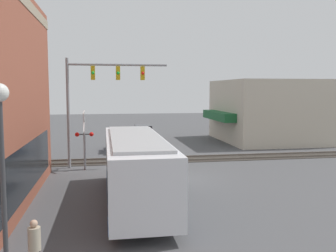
% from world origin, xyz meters
% --- Properties ---
extents(ground_plane, '(120.00, 120.00, 0.00)m').
position_xyz_m(ground_plane, '(0.00, 0.00, 0.00)').
color(ground_plane, '#4C4C4F').
extents(shop_building, '(10.50, 11.14, 6.09)m').
position_xyz_m(shop_building, '(14.59, -12.43, 3.04)').
color(shop_building, beige).
rests_on(shop_building, ground).
extents(city_bus, '(10.30, 2.59, 3.09)m').
position_xyz_m(city_bus, '(-4.13, 2.80, 1.70)').
color(city_bus, silver).
rests_on(city_bus, ground).
extents(traffic_signal_gantry, '(0.42, 6.60, 7.19)m').
position_xyz_m(traffic_signal_gantry, '(4.29, 4.56, 5.28)').
color(traffic_signal_gantry, gray).
rests_on(traffic_signal_gantry, ground).
extents(crossing_signal, '(1.41, 1.18, 3.81)m').
position_xyz_m(crossing_signal, '(3.57, 5.43, 2.30)').
color(crossing_signal, gray).
rests_on(crossing_signal, ground).
extents(streetlamp, '(0.44, 0.44, 5.29)m').
position_xyz_m(streetlamp, '(-11.49, 6.55, 3.15)').
color(streetlamp, '#38383A').
rests_on(streetlamp, ground).
extents(rail_track_near, '(2.60, 60.00, 0.15)m').
position_xyz_m(rail_track_near, '(6.00, 0.00, 0.03)').
color(rail_track_near, '#332D28').
rests_on(rail_track_near, ground).
extents(parked_car_blue, '(4.26, 1.82, 1.54)m').
position_xyz_m(parked_car_blue, '(10.65, 2.80, 0.71)').
color(parked_car_blue, navy).
rests_on(parked_car_blue, ground).
extents(parked_car_red, '(4.49, 1.82, 1.47)m').
position_xyz_m(parked_car_red, '(18.03, 0.20, 0.68)').
color(parked_car_red, '#B21E19').
rests_on(parked_car_red, ground).
extents(pedestrian_by_lamp, '(0.34, 0.34, 1.63)m').
position_xyz_m(pedestrian_by_lamp, '(-10.49, 6.07, 0.83)').
color(pedestrian_by_lamp, black).
rests_on(pedestrian_by_lamp, ground).
extents(pedestrian_near_bus, '(0.34, 0.34, 1.86)m').
position_xyz_m(pedestrian_near_bus, '(-1.56, 0.57, 0.96)').
color(pedestrian_near_bus, '#2D3351').
rests_on(pedestrian_near_bus, ground).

